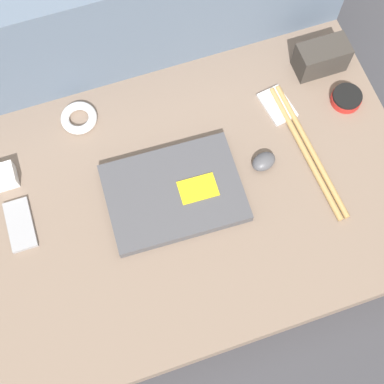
{
  "coord_description": "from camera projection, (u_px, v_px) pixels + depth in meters",
  "views": [
    {
      "loc": [
        -0.14,
        -0.43,
        1.32
      ],
      "look_at": [
        0.0,
        0.0,
        0.13
      ],
      "focal_mm": 50.0,
      "sensor_mm": 36.0,
      "label": 1
    }
  ],
  "objects": [
    {
      "name": "ground_plane",
      "position": [
        192.0,
        210.0,
        1.39
      ],
      "size": [
        8.0,
        8.0,
        0.0
      ],
      "primitive_type": "plane",
      "color": "#38383D"
    },
    {
      "name": "couch_seat",
      "position": [
        192.0,
        203.0,
        1.34
      ],
      "size": [
        1.08,
        0.72,
        0.11
      ],
      "color": "#7A6656",
      "rests_on": "ground_plane"
    },
    {
      "name": "couch_backrest",
      "position": [
        134.0,
        20.0,
        1.35
      ],
      "size": [
        1.08,
        0.2,
        0.42
      ],
      "color": "slate",
      "rests_on": "ground_plane"
    },
    {
      "name": "laptop",
      "position": [
        174.0,
        193.0,
        1.27
      ],
      "size": [
        0.33,
        0.24,
        0.03
      ],
      "rotation": [
        0.0,
        0.0,
        -0.04
      ],
      "color": "#47474C",
      "rests_on": "couch_seat"
    },
    {
      "name": "computer_mouse",
      "position": [
        264.0,
        161.0,
        1.3
      ],
      "size": [
        0.07,
        0.06,
        0.03
      ],
      "rotation": [
        0.0,
        0.0,
        0.28
      ],
      "color": "#4C4C51",
      "rests_on": "couch_seat"
    },
    {
      "name": "speaker_puck",
      "position": [
        346.0,
        98.0,
        1.36
      ],
      "size": [
        0.08,
        0.08,
        0.03
      ],
      "color": "red",
      "rests_on": "couch_seat"
    },
    {
      "name": "phone_silver",
      "position": [
        20.0,
        225.0,
        1.25
      ],
      "size": [
        0.06,
        0.13,
        0.01
      ],
      "rotation": [
        0.0,
        0.0,
        -0.01
      ],
      "color": "#99999E",
      "rests_on": "couch_seat"
    },
    {
      "name": "phone_black",
      "position": [
        277.0,
        105.0,
        1.37
      ],
      "size": [
        0.08,
        0.11,
        0.01
      ],
      "rotation": [
        0.0,
        0.0,
        0.16
      ],
      "color": "silver",
      "rests_on": "couch_seat"
    },
    {
      "name": "camera_pouch",
      "position": [
        322.0,
        57.0,
        1.38
      ],
      "size": [
        0.13,
        0.07,
        0.08
      ],
      "color": "#38332D",
      "rests_on": "couch_seat"
    },
    {
      "name": "charger_brick",
      "position": [
        5.0,
        176.0,
        1.28
      ],
      "size": [
        0.05,
        0.06,
        0.04
      ],
      "color": "silver",
      "rests_on": "couch_seat"
    },
    {
      "name": "cable_coil",
      "position": [
        79.0,
        118.0,
        1.35
      ],
      "size": [
        0.09,
        0.09,
        0.02
      ],
      "color": "white",
      "rests_on": "couch_seat"
    },
    {
      "name": "drumstick_pair",
      "position": [
        308.0,
        150.0,
        1.32
      ],
      "size": [
        0.05,
        0.38,
        0.01
      ],
      "rotation": [
        0.0,
        0.0,
        0.06
      ],
      "color": "tan",
      "rests_on": "couch_seat"
    }
  ]
}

